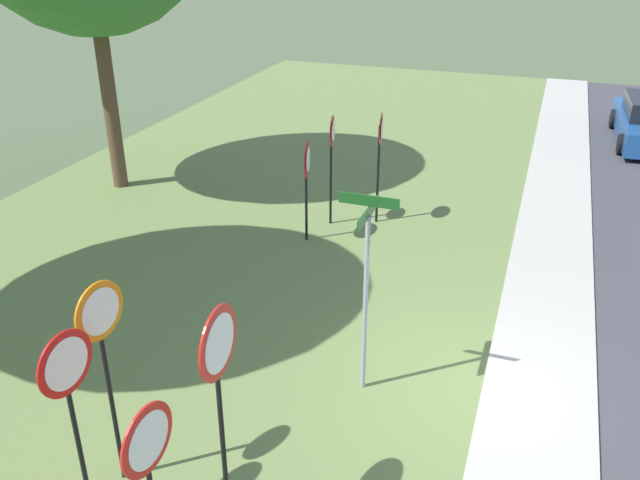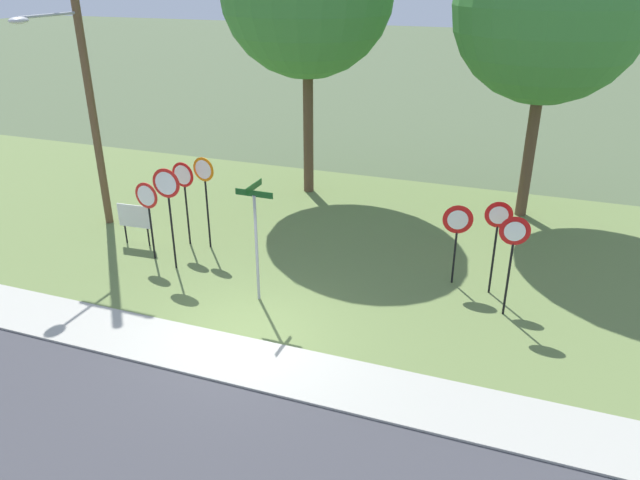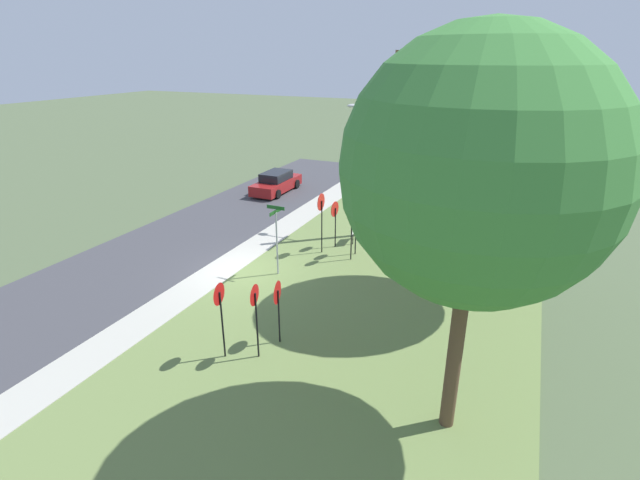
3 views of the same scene
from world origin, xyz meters
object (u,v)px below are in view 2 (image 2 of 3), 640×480
yield_sign_far_left (457,226)px  oak_tree_right (551,6)px  stop_sign_far_center (205,183)px  stop_sign_near_left (148,204)px  street_name_post (256,233)px  notice_board (135,218)px  yield_sign_near_right (513,243)px  yield_sign_near_left (497,227)px  stop_sign_far_left (168,196)px  stop_sign_near_right (184,186)px  utility_pole (82,72)px

yield_sign_far_left → oak_tree_right: 7.64m
stop_sign_far_center → yield_sign_far_left: size_ratio=1.26×
stop_sign_near_left → oak_tree_right: size_ratio=0.24×
street_name_post → notice_board: size_ratio=2.43×
stop_sign_near_left → yield_sign_near_right: size_ratio=0.90×
yield_sign_near_left → street_name_post: bearing=-166.1°
stop_sign_far_center → yield_sign_near_right: stop_sign_far_center is taller
stop_sign_far_left → stop_sign_far_center: (0.20, 1.55, -0.12)m
oak_tree_right → stop_sign_near_left: bearing=-143.6°
stop_sign_near_right → street_name_post: street_name_post is taller
yield_sign_near_left → street_name_post: street_name_post is taller
stop_sign_near_right → stop_sign_far_center: 0.69m
yield_sign_near_right → notice_board: 10.69m
yield_sign_near_right → oak_tree_right: bearing=81.4°
stop_sign_near_right → stop_sign_far_center: stop_sign_far_center is taller
utility_pole → stop_sign_far_left: bearing=-26.9°
street_name_post → notice_board: bearing=161.1°
stop_sign_near_right → stop_sign_far_left: size_ratio=0.89×
stop_sign_near_left → yield_sign_near_right: yield_sign_near_right is taller
stop_sign_near_left → notice_board: size_ratio=1.83×
stop_sign_near_left → stop_sign_far_left: 1.06m
yield_sign_near_right → notice_board: size_ratio=2.02×
yield_sign_far_left → notice_board: size_ratio=1.75×
stop_sign_near_right → stop_sign_far_center: size_ratio=0.93×
stop_sign_near_left → stop_sign_near_right: bearing=75.2°
stop_sign_near_right → stop_sign_near_left: bearing=-103.3°
yield_sign_near_left → yield_sign_near_right: yield_sign_near_right is taller
stop_sign_far_center → notice_board: 2.49m
oak_tree_right → stop_sign_near_right: bearing=-147.3°
yield_sign_near_left → utility_pole: size_ratio=0.28×
stop_sign_far_center → oak_tree_right: size_ratio=0.29×
yield_sign_near_left → yield_sign_far_left: size_ratio=1.14×
stop_sign_far_center → stop_sign_near_left: bearing=-123.4°
yield_sign_near_right → yield_sign_far_left: (-1.40, 1.16, -0.26)m
yield_sign_near_right → notice_board: bearing=169.5°
street_name_post → notice_board: street_name_post is taller
yield_sign_far_left → notice_board: 9.29m
stop_sign_far_left → notice_board: 2.52m
yield_sign_far_left → street_name_post: street_name_post is taller
stop_sign_near_right → yield_sign_near_right: bearing=0.7°
oak_tree_right → yield_sign_near_left: bearing=-94.4°
notice_board → street_name_post: bearing=-23.0°
stop_sign_far_left → yield_sign_far_left: bearing=12.5°
stop_sign_near_right → oak_tree_right: bearing=39.2°
yield_sign_near_left → oak_tree_right: 7.54m
stop_sign_near_left → notice_board: (-1.03, 0.68, -0.82)m
yield_sign_near_left → stop_sign_far_center: bearing=171.0°
street_name_post → notice_board: 5.21m
street_name_post → yield_sign_far_left: bearing=30.1°
stop_sign_near_left → stop_sign_near_right: stop_sign_near_right is taller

